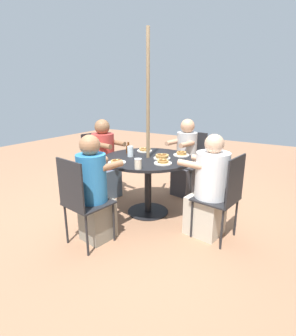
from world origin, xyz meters
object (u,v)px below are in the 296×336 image
diner_west (105,162)px  pancake_plate_d (145,150)px  patio_chair_south (191,159)px  patio_chair_north (81,198)px  pancake_plate_e (162,157)px  patio_chair_west (98,160)px  diner_north (95,193)px  pancake_plate_c (181,154)px  diner_south (185,160)px  syrup_bottle (128,149)px  pancake_plate_b (117,162)px  pancake_plate_a (163,162)px  coffee_cup (138,164)px  patio_table (148,166)px  diner_east (209,191)px  patio_chair_east (224,193)px  drinking_glass_a (130,151)px

diner_west → pancake_plate_d: 0.69m
patio_chair_south → pancake_plate_d: bearing=71.5°
patio_chair_north → pancake_plate_e: patio_chair_north is taller
patio_chair_west → pancake_plate_d: (-0.10, 0.81, 0.24)m
diner_north → pancake_plate_c: (-1.20, 0.45, 0.24)m
patio_chair_south → patio_chair_west: (0.87, -1.21, 0.00)m
pancake_plate_c → pancake_plate_e: pancake_plate_e is taller
diner_south → syrup_bottle: 0.99m
pancake_plate_b → pancake_plate_a: bearing=119.1°
pancake_plate_b → coffee_cup: size_ratio=1.83×
patio_table → diner_north: 0.89m
patio_chair_north → diner_south: diner_south is taller
diner_north → patio_chair_south: size_ratio=1.22×
patio_table → diner_east: diner_east is taller
diner_south → pancake_plate_e: bearing=102.1°
pancake_plate_a → pancake_plate_e: bearing=-147.8°
pancake_plate_c → coffee_cup: size_ratio=1.83×
patio_chair_east → pancake_plate_b: 1.27m
pancake_plate_d → patio_chair_south: bearing=152.4°
patio_table → coffee_cup: size_ratio=10.15×
diner_east → coffee_cup: (0.37, -0.69, 0.30)m
patio_chair_east → drinking_glass_a: bearing=95.0°
patio_chair_north → diner_west: 1.40m
patio_chair_east → patio_table: bearing=90.0°
patio_chair_south → pancake_plate_d: size_ratio=4.55×
patio_chair_north → pancake_plate_a: 1.03m
pancake_plate_a → pancake_plate_d: (-0.45, -0.54, 0.00)m
patio_chair_north → pancake_plate_c: patio_chair_north is taller
pancake_plate_d → coffee_cup: 0.88m
patio_chair_south → drinking_glass_a: 1.23m
diner_east → patio_chair_east: bearing=-90.0°
patio_chair_south → coffee_cup: size_ratio=8.31×
patio_chair_north → diner_east: (-0.92, 1.02, -0.02)m
coffee_cup → syrup_bottle: bearing=-135.9°
diner_east → patio_table: bearing=90.0°
coffee_cup → drinking_glass_a: bearing=-135.9°
patio_chair_north → patio_chair_east: size_ratio=1.00×
diner_east → pancake_plate_d: bearing=78.0°
pancake_plate_c → patio_chair_south: bearing=-168.0°
patio_chair_east → patio_chair_west: bearing=89.3°
diner_east → syrup_bottle: size_ratio=7.48×
pancake_plate_e → patio_chair_north: bearing=-17.0°
pancake_plate_a → patio_chair_north: bearing=-27.3°
diner_south → patio_chair_south: bearing=-90.0°
diner_west → pancake_plate_d: (-0.13, 0.64, 0.23)m
patio_table → pancake_plate_c: bearing=134.7°
patio_chair_north → patio_chair_east: same height
diner_south → pancake_plate_b: 1.36m
patio_chair_south → syrup_bottle: (0.99, -0.52, 0.28)m
pancake_plate_e → syrup_bottle: 0.54m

